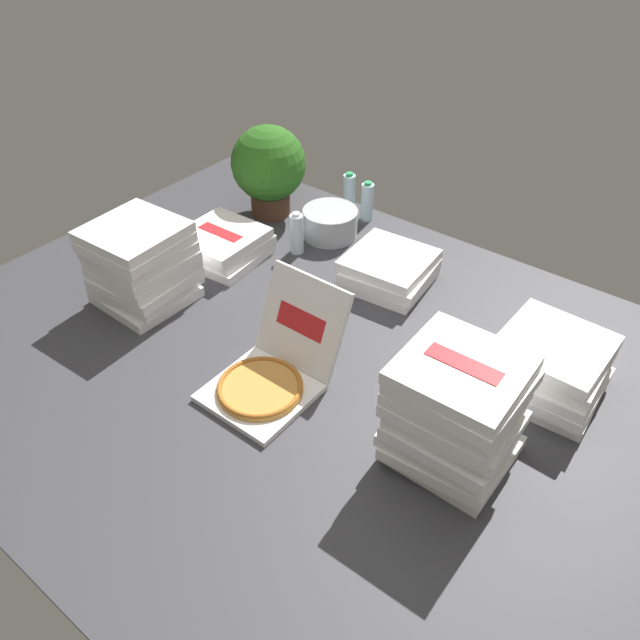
{
  "coord_description": "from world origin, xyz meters",
  "views": [
    {
      "loc": [
        1.16,
        -1.4,
        1.68
      ],
      "look_at": [
        -0.0,
        0.1,
        0.14
      ],
      "focal_mm": 34.43,
      "sensor_mm": 36.0,
      "label": 1
    }
  ],
  "objects": [
    {
      "name": "pizza_stack_right_near",
      "position": [
        -0.82,
        -0.12,
        0.19
      ],
      "size": [
        0.41,
        0.4,
        0.37
      ],
      "color": "white",
      "rests_on": "ground_plane"
    },
    {
      "name": "pizza_stack_left_near",
      "position": [
        0.82,
        0.43,
        0.12
      ],
      "size": [
        0.4,
        0.4,
        0.23
      ],
      "color": "white",
      "rests_on": "ground_plane"
    },
    {
      "name": "open_pizza_box",
      "position": [
        -0.01,
        -0.18,
        0.07
      ],
      "size": [
        0.37,
        0.52,
        0.37
      ],
      "color": "white",
      "rests_on": "ground_plane"
    },
    {
      "name": "ice_bucket",
      "position": [
        -0.5,
        0.83,
        0.07
      ],
      "size": [
        0.28,
        0.28,
        0.15
      ],
      "primitive_type": "cylinder",
      "color": "#B7BABF",
      "rests_on": "ground_plane"
    },
    {
      "name": "pizza_stack_left_mid",
      "position": [
        -0.79,
        0.34,
        0.07
      ],
      "size": [
        0.4,
        0.4,
        0.14
      ],
      "color": "white",
      "rests_on": "ground_plane"
    },
    {
      "name": "ground_plane",
      "position": [
        0.0,
        0.0,
        -0.01
      ],
      "size": [
        3.2,
        2.4,
        0.02
      ],
      "primitive_type": "cube",
      "color": "#38383D"
    },
    {
      "name": "water_bottle_1",
      "position": [
        -0.45,
        1.08,
        0.11
      ],
      "size": [
        0.07,
        0.07,
        0.22
      ],
      "color": "silver",
      "rests_on": "ground_plane"
    },
    {
      "name": "pizza_stack_center_far",
      "position": [
        -0.03,
        0.66,
        0.07
      ],
      "size": [
        0.42,
        0.41,
        0.14
      ],
      "color": "white",
      "rests_on": "ground_plane"
    },
    {
      "name": "potted_plant",
      "position": [
        -0.9,
        0.82,
        0.27
      ],
      "size": [
        0.4,
        0.4,
        0.49
      ],
      "color": "#513323",
      "rests_on": "ground_plane"
    },
    {
      "name": "water_bottle_2",
      "position": [
        -0.54,
        0.6,
        0.11
      ],
      "size": [
        0.07,
        0.07,
        0.22
      ],
      "color": "white",
      "rests_on": "ground_plane"
    },
    {
      "name": "pizza_stack_right_mid",
      "position": [
        0.68,
        -0.07,
        0.21
      ],
      "size": [
        0.4,
        0.41,
        0.42
      ],
      "color": "white",
      "rests_on": "ground_plane"
    },
    {
      "name": "water_bottle_0",
      "position": [
        -0.59,
        1.11,
        0.11
      ],
      "size": [
        0.07,
        0.07,
        0.22
      ],
      "color": "silver",
      "rests_on": "ground_plane"
    }
  ]
}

